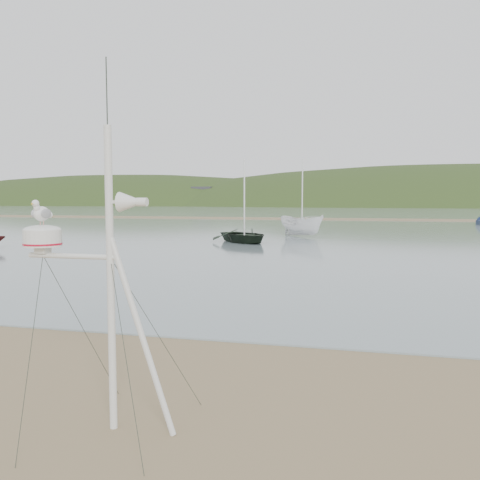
# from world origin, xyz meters

# --- Properties ---
(ground) EXTENTS (560.00, 560.00, 0.00)m
(ground) POSITION_xyz_m (0.00, 0.00, 0.00)
(ground) COLOR olive
(ground) RESTS_ON ground
(water) EXTENTS (560.00, 256.00, 0.04)m
(water) POSITION_xyz_m (0.00, 132.00, 0.02)
(water) COLOR gray
(water) RESTS_ON ground
(sandbar) EXTENTS (560.00, 7.00, 0.07)m
(sandbar) POSITION_xyz_m (0.00, 70.00, 0.07)
(sandbar) COLOR olive
(sandbar) RESTS_ON water
(hill_ridge) EXTENTS (620.00, 180.00, 80.00)m
(hill_ridge) POSITION_xyz_m (18.52, 235.00, -19.70)
(hill_ridge) COLOR #243616
(hill_ridge) RESTS_ON ground
(far_cottages) EXTENTS (294.40, 6.30, 8.00)m
(far_cottages) POSITION_xyz_m (3.00, 196.00, 4.00)
(far_cottages) COLOR silver
(far_cottages) RESTS_ON ground
(mast_rig) EXTENTS (2.20, 2.35, 4.97)m
(mast_rig) POSITION_xyz_m (0.92, -0.42, 1.20)
(mast_rig) COLOR silver
(mast_rig) RESTS_ON ground
(boat_dark) EXTENTS (3.16, 3.09, 4.80)m
(boat_dark) POSITION_xyz_m (-4.00, 28.09, 2.44)
(boat_dark) COLOR black
(boat_dark) RESTS_ON water
(boat_white) EXTENTS (2.50, 2.50, 4.66)m
(boat_white) POSITION_xyz_m (-0.77, 34.77, 2.37)
(boat_white) COLOR white
(boat_white) RESTS_ON water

